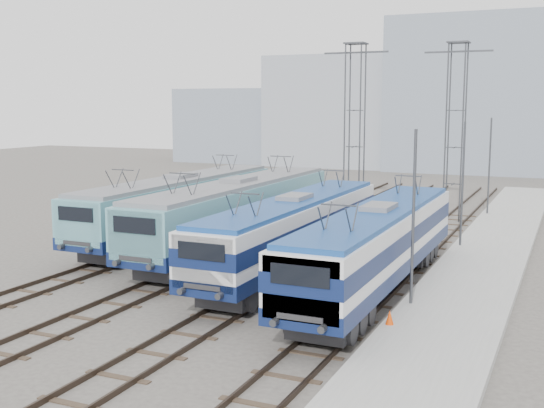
{
  "coord_description": "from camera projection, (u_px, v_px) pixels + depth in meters",
  "views": [
    {
      "loc": [
        14.13,
        -23.46,
        7.91
      ],
      "look_at": [
        0.47,
        7.0,
        3.02
      ],
      "focal_mm": 45.0,
      "sensor_mm": 36.0,
      "label": 1
    }
  ],
  "objects": [
    {
      "name": "ground",
      "position": [
        192.0,
        298.0,
        28.05
      ],
      "size": [
        160.0,
        160.0,
        0.0
      ],
      "primitive_type": "plane",
      "color": "#514C47"
    },
    {
      "name": "building_center",
      "position": [
        488.0,
        95.0,
        81.1
      ],
      "size": [
        22.0,
        14.0,
        18.0
      ],
      "primitive_type": "cube",
      "color": "gray",
      "rests_on": "ground"
    },
    {
      "name": "mast_front",
      "position": [
        413.0,
        222.0,
        25.86
      ],
      "size": [
        0.12,
        0.12,
        7.0
      ],
      "primitive_type": "cylinder",
      "color": "#3F4247",
      "rests_on": "ground"
    },
    {
      "name": "platform",
      "position": [
        475.0,
        276.0,
        31.12
      ],
      "size": [
        4.0,
        70.0,
        0.3
      ],
      "primitive_type": "cube",
      "color": "#9E9E99",
      "rests_on": "ground"
    },
    {
      "name": "catenary_tower_east",
      "position": [
        456.0,
        123.0,
        46.12
      ],
      "size": [
        4.5,
        1.2,
        12.0
      ],
      "color": "#3F4247",
      "rests_on": "ground"
    },
    {
      "name": "locomotive_center_right",
      "position": [
        293.0,
        227.0,
        31.74
      ],
      "size": [
        2.75,
        17.36,
        3.26
      ],
      "color": "#0E1B47",
      "rests_on": "ground"
    },
    {
      "name": "locomotive_far_right",
      "position": [
        377.0,
        242.0,
        28.32
      ],
      "size": [
        2.79,
        17.61,
        3.31
      ],
      "color": "#0E1B47",
      "rests_on": "ground"
    },
    {
      "name": "building_far_west",
      "position": [
        234.0,
        125.0,
        95.44
      ],
      "size": [
        14.0,
        10.0,
        10.0
      ],
      "primitive_type": "cube",
      "color": "gray",
      "rests_on": "ground"
    },
    {
      "name": "locomotive_far_left",
      "position": [
        179.0,
        203.0,
        39.41
      ],
      "size": [
        2.89,
        18.23,
        3.43
      ],
      "color": "#0E1B47",
      "rests_on": "ground"
    },
    {
      "name": "mast_rear",
      "position": [
        489.0,
        168.0,
        47.53
      ],
      "size": [
        0.12,
        0.12,
        7.0
      ],
      "primitive_type": "cylinder",
      "color": "#3F4247",
      "rests_on": "ground"
    },
    {
      "name": "safety_cone",
      "position": [
        390.0,
        317.0,
        23.74
      ],
      "size": [
        0.29,
        0.29,
        0.51
      ],
      "primitive_type": "cone",
      "color": "#E24108",
      "rests_on": "platform"
    },
    {
      "name": "building_west",
      "position": [
        343.0,
        111.0,
        88.67
      ],
      "size": [
        18.0,
        12.0,
        14.0
      ],
      "primitive_type": "cube",
      "color": "#949BA6",
      "rests_on": "ground"
    },
    {
      "name": "mast_mid",
      "position": [
        462.0,
        187.0,
        36.7
      ],
      "size": [
        0.12,
        0.12,
        7.0
      ],
      "primitive_type": "cylinder",
      "color": "#3F4247",
      "rests_on": "ground"
    },
    {
      "name": "locomotive_center_left",
      "position": [
        237.0,
        210.0,
        36.28
      ],
      "size": [
        2.98,
        18.86,
        3.55
      ],
      "color": "#0E1B47",
      "rests_on": "ground"
    },
    {
      "name": "catenary_tower_west",
      "position": [
        355.0,
        123.0,
        46.94
      ],
      "size": [
        4.5,
        1.2,
        12.0
      ],
      "color": "#3F4247",
      "rests_on": "ground"
    }
  ]
}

